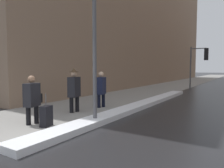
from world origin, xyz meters
TOP-DOWN VIEW (x-y plane):
  - ground_plane at (0.00, 0.00)m, footprint 160.00×160.00m
  - sidewalk_slab at (-2.00, 15.00)m, footprint 4.00×80.00m
  - snow_bank_curb at (0.20, 5.16)m, footprint 0.68×11.90m
  - building_facade_left at (-7.00, 20.00)m, footprint 6.00×36.00m
  - lamp_post at (0.20, 2.07)m, footprint 0.28×0.28m
  - traffic_light_near at (0.93, 14.64)m, footprint 1.31×0.37m
  - pedestrian_trailing at (-1.30, 1.02)m, footprint 0.39×0.70m
  - pedestrian_in_fedora at (-1.44, 2.99)m, footprint 0.42×0.57m
  - pedestrian_in_glasses at (-1.16, 4.36)m, footprint 0.41×0.55m
  - rolling_suitcase at (-0.76, 1.05)m, footprint 0.31×0.40m

SIDE VIEW (x-z plane):
  - ground_plane at x=0.00m, z-range 0.00..0.00m
  - sidewalk_slab at x=-2.00m, z-range 0.00..0.01m
  - snow_bank_curb at x=0.20m, z-range 0.00..0.17m
  - rolling_suitcase at x=-0.76m, z-range -0.17..0.78m
  - pedestrian_trailing at x=-1.30m, z-range 0.08..1.53m
  - pedestrian_in_glasses at x=-1.16m, z-range 0.08..1.60m
  - pedestrian_in_fedora at x=-1.44m, z-range 0.08..1.74m
  - traffic_light_near at x=0.93m, z-range 0.72..4.02m
  - lamp_post at x=0.20m, z-range 0.46..4.49m
  - building_facade_left at x=-7.00m, z-range 0.00..15.58m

